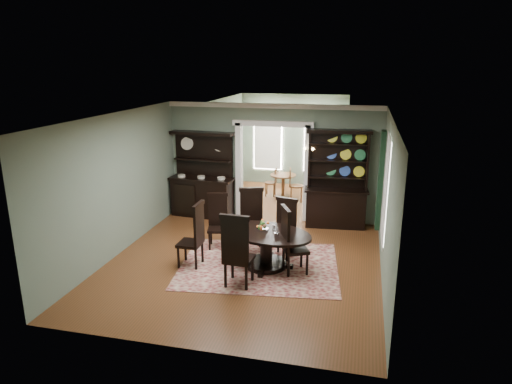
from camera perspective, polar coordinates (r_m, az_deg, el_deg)
room at (r=9.00m, az=-1.59°, el=0.35°), size 5.51×6.01×3.01m
parlor at (r=14.26m, az=4.11°, el=5.91°), size 3.51×3.50×3.01m
doorway_trim at (r=11.79m, az=2.11°, el=4.31°), size 2.08×0.25×2.57m
right_window at (r=9.57m, az=15.60°, el=0.86°), size 0.15×1.47×2.12m
wall_sconce at (r=11.45m, az=6.66°, el=5.25°), size 0.27×0.21×0.21m
rug at (r=9.40m, az=0.37°, el=-9.15°), size 3.44×2.88×0.01m
dining_table at (r=9.17m, az=1.27°, el=-6.33°), size 2.16×2.16×0.75m
centerpiece at (r=9.16m, az=0.81°, el=-4.45°), size 1.20×0.77×0.20m
chair_far_left at (r=10.18m, az=-4.79°, el=-3.36°), size 0.53×0.51×1.21m
chair_far_mid at (r=9.92m, az=-0.53°, el=-3.26°), size 0.64×0.62×1.39m
chair_far_right at (r=9.65m, az=3.61°, el=-4.27°), size 0.56×0.54×1.26m
chair_end_left at (r=9.21m, az=-7.64°, el=-5.14°), size 0.47×0.52×1.34m
chair_end_right at (r=8.86m, az=4.27°, el=-5.88°), size 0.64×0.65×1.35m
chair_near at (r=8.27m, az=-2.42°, el=-7.15°), size 0.55×0.52×1.43m
sideboard at (r=12.23m, az=-6.68°, el=0.63°), size 1.76×0.75×2.25m
welsh_dresser at (r=11.51m, az=10.00°, el=0.00°), size 1.60×0.71×2.43m
parlor_table at (r=13.86m, az=3.41°, el=1.19°), size 0.78×0.78×0.72m
parlor_chair_left at (r=14.03m, az=2.08°, el=1.36°), size 0.37×0.36×0.86m
parlor_chair_right at (r=13.46m, az=4.77°, el=1.01°), size 0.44×0.43×1.00m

